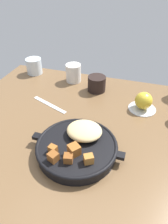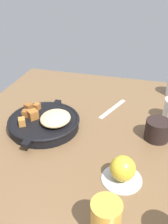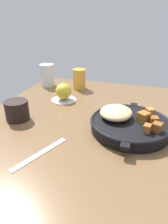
% 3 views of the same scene
% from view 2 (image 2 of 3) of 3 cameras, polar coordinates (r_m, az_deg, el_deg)
% --- Properties ---
extents(ground_plane, '(1.01, 0.83, 0.02)m').
position_cam_2_polar(ground_plane, '(0.88, -1.77, -4.60)').
color(ground_plane, brown).
extents(cast_iron_skillet, '(0.30, 0.25, 0.07)m').
position_cam_2_polar(cast_iron_skillet, '(0.87, -9.10, -2.24)').
color(cast_iron_skillet, black).
rests_on(cast_iron_skillet, ground_plane).
extents(saucer_plate, '(0.11, 0.11, 0.01)m').
position_cam_2_polar(saucer_plate, '(0.69, 8.80, -15.13)').
color(saucer_plate, '#B7BABF').
rests_on(saucer_plate, ground_plane).
extents(red_apple, '(0.07, 0.07, 0.07)m').
position_cam_2_polar(red_apple, '(0.67, 9.06, -12.89)').
color(red_apple, gold).
rests_on(red_apple, saucer_plate).
extents(butter_knife, '(0.17, 0.08, 0.00)m').
position_cam_2_polar(butter_knife, '(0.99, 6.73, 0.81)').
color(butter_knife, silver).
rests_on(butter_knife, ground_plane).
extents(juice_glass_amber, '(0.06, 0.06, 0.10)m').
position_cam_2_polar(juice_glass_amber, '(0.55, 5.08, -23.91)').
color(juice_glass_amber, gold).
rests_on(juice_glass_amber, ground_plane).
extents(coffee_mug_dark, '(0.08, 0.08, 0.07)m').
position_cam_2_polar(coffee_mug_dark, '(0.84, 16.79, -4.04)').
color(coffee_mug_dark, black).
rests_on(coffee_mug_dark, ground_plane).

